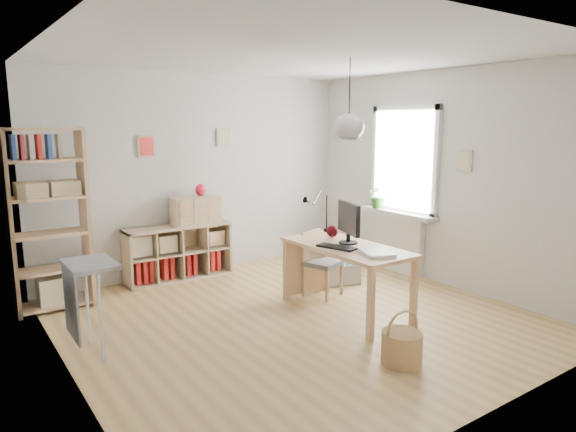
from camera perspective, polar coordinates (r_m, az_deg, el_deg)
ground at (r=5.55m, az=0.94°, el=-11.29°), size 4.50×4.50×0.00m
room_shell at (r=5.39m, az=6.77°, el=9.78°), size 4.50×4.50×4.50m
window_unit at (r=7.12m, az=12.82°, el=6.07°), size 0.07×1.16×1.46m
radiator at (r=7.27m, az=12.27°, el=-3.02°), size 0.10×0.80×0.80m
windowsill at (r=7.14m, az=12.13°, el=0.28°), size 0.22×1.20×0.06m
desk at (r=5.57m, az=6.48°, el=-4.19°), size 0.70×1.50×0.75m
cube_shelf at (r=6.99m, az=-12.34°, el=-4.41°), size 1.40×0.38×0.72m
tall_bookshelf at (r=6.14m, az=-25.17°, el=0.36°), size 0.80×0.38×2.00m
side_table at (r=4.84m, az=-21.78°, el=-6.96°), size 0.40×0.55×0.85m
chair at (r=6.15m, az=3.49°, el=-4.82°), size 0.48×0.48×0.77m
wicker_basket at (r=4.63m, az=12.53°, el=-13.97°), size 0.35×0.35×0.49m
storage_chest at (r=6.75m, az=5.42°, el=-5.81°), size 0.66×0.70×0.54m
monitor at (r=5.58m, az=6.75°, el=-0.52°), size 0.21×0.50×0.45m
keyboard at (r=5.41m, az=5.41°, el=-3.46°), size 0.28×0.45×0.02m
task_lamp at (r=5.98m, az=3.07°, el=0.91°), size 0.44×0.16×0.47m
yarn_ball at (r=5.92m, az=4.95°, el=-1.68°), size 0.14×0.14×0.14m
paper_tray at (r=5.19m, az=9.85°, el=-4.08°), size 0.39×0.42×0.03m
drawer_chest at (r=6.93m, az=-10.27°, el=0.64°), size 0.64×0.31×0.36m
red_vase at (r=6.93m, az=-9.69°, el=2.85°), size 0.14×0.14×0.17m
potted_plant at (r=7.34m, az=10.09°, el=2.27°), size 0.41×0.39×0.36m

